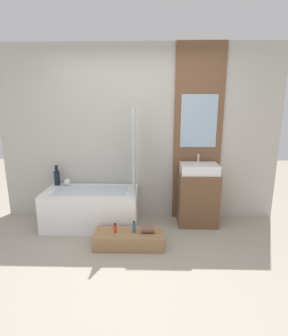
{
  "coord_description": "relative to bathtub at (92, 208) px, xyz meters",
  "views": [
    {
      "loc": [
        0.19,
        -2.38,
        1.73
      ],
      "look_at": [
        0.11,
        0.71,
        0.99
      ],
      "focal_mm": 28.0,
      "sensor_mm": 36.0,
      "label": 1
    }
  ],
  "objects": [
    {
      "name": "vase_round_light",
      "position": [
        -0.42,
        0.24,
        0.32
      ],
      "size": [
        0.1,
        0.1,
        0.1
      ],
      "primitive_type": "sphere",
      "color": "silver",
      "rests_on": "bathtub"
    },
    {
      "name": "bottle_soap_secondary",
      "position": [
        0.66,
        -0.57,
        -0.02
      ],
      "size": [
        0.04,
        0.04,
        0.15
      ],
      "color": "#2D567A",
      "rests_on": "wooden_step_bench"
    },
    {
      "name": "glass_shower_screen",
      "position": [
        0.63,
        -0.06,
        0.86
      ],
      "size": [
        0.01,
        0.54,
        1.17
      ],
      "primitive_type": "cube",
      "color": "silver",
      "rests_on": "bathtub"
    },
    {
      "name": "sink",
      "position": [
        1.56,
        0.11,
        0.57
      ],
      "size": [
        0.53,
        0.38,
        0.27
      ],
      "color": "white",
      "rests_on": "vanity_cabinet"
    },
    {
      "name": "wall_tiled_back",
      "position": [
        0.67,
        0.39,
        1.03
      ],
      "size": [
        4.2,
        0.06,
        2.6
      ],
      "primitive_type": "cube",
      "color": "#B7B2A8",
      "rests_on": "ground_plane"
    },
    {
      "name": "towel_roll",
      "position": [
        0.83,
        -0.57,
        -0.04
      ],
      "size": [
        0.16,
        0.09,
        0.09
      ],
      "primitive_type": "cylinder",
      "rotation": [
        0.0,
        1.57,
        0.0
      ],
      "color": "brown",
      "rests_on": "wooden_step_bench"
    },
    {
      "name": "wall_wood_accent",
      "position": [
        1.56,
        0.34,
        1.04
      ],
      "size": [
        0.71,
        0.04,
        2.6
      ],
      "color": "brown",
      "rests_on": "ground_plane"
    },
    {
      "name": "ground_plane",
      "position": [
        0.67,
        -1.19,
        -0.27
      ],
      "size": [
        12.0,
        12.0,
        0.0
      ],
      "primitive_type": "plane",
      "color": "#A39989"
    },
    {
      "name": "bottle_soap_primary",
      "position": [
        0.42,
        -0.57,
        -0.03
      ],
      "size": [
        0.04,
        0.04,
        0.12
      ],
      "color": "red",
      "rests_on": "wooden_step_bench"
    },
    {
      "name": "vanity_cabinet",
      "position": [
        1.56,
        0.11,
        0.12
      ],
      "size": [
        0.57,
        0.43,
        0.78
      ],
      "primitive_type": "cube",
      "color": "brown",
      "rests_on": "ground_plane"
    },
    {
      "name": "bathtub",
      "position": [
        0.0,
        0.0,
        0.0
      ],
      "size": [
        1.33,
        0.69,
        0.54
      ],
      "color": "white",
      "rests_on": "ground_plane"
    },
    {
      "name": "wooden_step_bench",
      "position": [
        0.59,
        -0.57,
        -0.18
      ],
      "size": [
        0.86,
        0.36,
        0.18
      ],
      "primitive_type": "cube",
      "color": "#997047",
      "rests_on": "ground_plane"
    },
    {
      "name": "vase_tall_dark",
      "position": [
        -0.57,
        0.25,
        0.39
      ],
      "size": [
        0.08,
        0.08,
        0.31
      ],
      "color": "black",
      "rests_on": "bathtub"
    }
  ]
}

